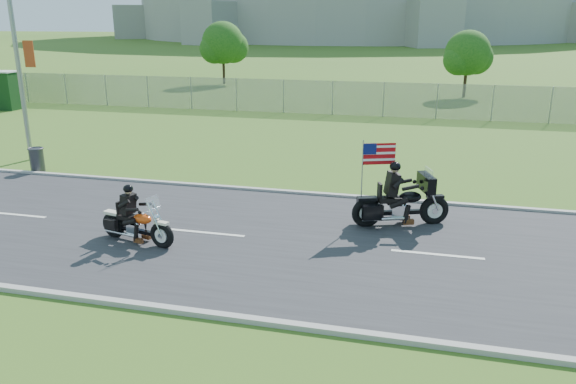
% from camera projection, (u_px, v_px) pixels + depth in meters
% --- Properties ---
extents(ground, '(420.00, 420.00, 0.00)m').
position_uv_depth(ground, '(278.00, 241.00, 14.49)').
color(ground, '#34571B').
rests_on(ground, ground).
extents(road, '(120.00, 8.00, 0.04)m').
position_uv_depth(road, '(278.00, 240.00, 14.49)').
color(road, '#28282B').
rests_on(road, ground).
extents(curb_north, '(120.00, 0.18, 0.12)m').
position_uv_depth(curb_north, '(310.00, 194.00, 18.23)').
color(curb_north, '#9E9B93').
rests_on(curb_north, ground).
extents(curb_south, '(120.00, 0.18, 0.12)m').
position_uv_depth(curb_south, '(223.00, 316.00, 10.72)').
color(curb_south, '#9E9B93').
rests_on(curb_south, ground).
extents(fence, '(60.00, 0.03, 2.00)m').
position_uv_depth(fence, '(283.00, 96.00, 33.89)').
color(fence, gray).
rests_on(fence, ground).
extents(streetlight, '(0.90, 2.46, 10.00)m').
position_uv_depth(streetlight, '(16.00, 15.00, 21.36)').
color(streetlight, gray).
rests_on(streetlight, ground).
extents(porta_toilet_a, '(1.10, 1.10, 2.30)m').
position_uv_depth(porta_toilet_a, '(8.00, 91.00, 35.00)').
color(porta_toilet_a, '#103311').
rests_on(porta_toilet_a, ground).
extents(tree_fence_near, '(3.52, 3.28, 4.75)m').
position_uv_depth(tree_fence_near, '(468.00, 55.00, 40.04)').
color(tree_fence_near, '#382316').
rests_on(tree_fence_near, ground).
extents(tree_fence_mid, '(3.96, 3.69, 5.30)m').
position_uv_depth(tree_fence_mid, '(224.00, 45.00, 48.29)').
color(tree_fence_mid, '#382316').
rests_on(tree_fence_mid, ground).
extents(motorcycle_lead, '(2.27, 0.90, 1.54)m').
position_uv_depth(motorcycle_lead, '(136.00, 225.00, 14.23)').
color(motorcycle_lead, black).
rests_on(motorcycle_lead, ground).
extents(motorcycle_follow, '(2.64, 1.37, 2.30)m').
position_uv_depth(motorcycle_follow, '(401.00, 204.00, 15.37)').
color(motorcycle_follow, black).
rests_on(motorcycle_follow, ground).
extents(trash_can, '(0.57, 0.57, 0.89)m').
position_uv_depth(trash_can, '(37.00, 160.00, 20.91)').
color(trash_can, '#3E3E44').
rests_on(trash_can, ground).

